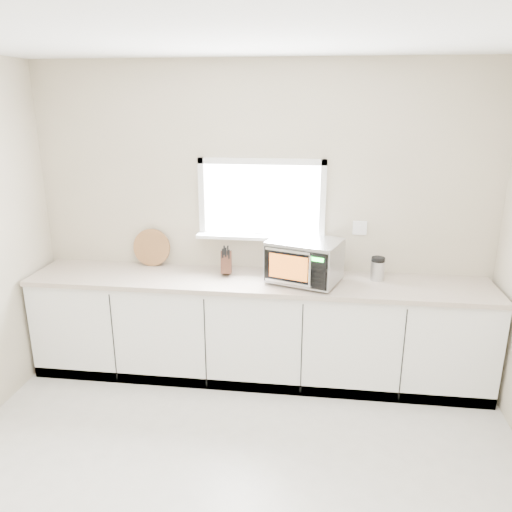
# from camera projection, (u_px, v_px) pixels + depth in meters

# --- Properties ---
(back_wall) EXTENTS (4.00, 0.17, 2.70)m
(back_wall) POSITION_uv_depth(u_px,v_px,m) (262.00, 220.00, 4.38)
(back_wall) COLOR beige
(back_wall) RESTS_ON ground
(cabinets) EXTENTS (3.92, 0.60, 0.88)m
(cabinets) POSITION_uv_depth(u_px,v_px,m) (257.00, 330.00, 4.38)
(cabinets) COLOR white
(cabinets) RESTS_ON ground
(countertop) EXTENTS (3.92, 0.64, 0.04)m
(countertop) POSITION_uv_depth(u_px,v_px,m) (257.00, 281.00, 4.23)
(countertop) COLOR #B9AE99
(countertop) RESTS_ON cabinets
(microwave) EXTENTS (0.66, 0.59, 0.36)m
(microwave) POSITION_uv_depth(u_px,v_px,m) (305.00, 260.00, 4.11)
(microwave) COLOR black
(microwave) RESTS_ON countertop
(knife_block) EXTENTS (0.11, 0.20, 0.27)m
(knife_block) POSITION_uv_depth(u_px,v_px,m) (226.00, 261.00, 4.31)
(knife_block) COLOR #462319
(knife_block) RESTS_ON countertop
(cutting_board) EXTENTS (0.34, 0.08, 0.34)m
(cutting_board) POSITION_uv_depth(u_px,v_px,m) (152.00, 247.00, 4.53)
(cutting_board) COLOR #936039
(cutting_board) RESTS_ON countertop
(coffee_grinder) EXTENTS (0.12, 0.12, 0.20)m
(coffee_grinder) POSITION_uv_depth(u_px,v_px,m) (378.00, 268.00, 4.18)
(coffee_grinder) COLOR #B7B9BF
(coffee_grinder) RESTS_ON countertop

